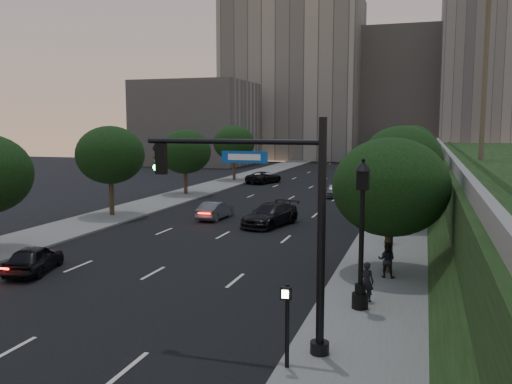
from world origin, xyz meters
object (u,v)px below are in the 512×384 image
(sedan_near_left, at_px, (34,259))
(sedan_far_left, at_px, (264,177))
(sedan_near_right, at_px, (270,215))
(sedan_far_right, at_px, (334,190))
(pedestrian_a, at_px, (367,281))
(street_lamp, at_px, (361,241))
(traffic_signal_mast, at_px, (284,233))
(pedestrian_c, at_px, (389,227))
(pedestrian_b, at_px, (387,260))
(sedan_mid_left, at_px, (215,210))

(sedan_near_left, bearing_deg, sedan_far_left, -103.90)
(sedan_near_right, bearing_deg, sedan_far_right, 97.77)
(sedan_near_left, bearing_deg, sedan_near_right, -131.52)
(sedan_far_left, relative_size, pedestrian_a, 3.28)
(sedan_far_right, bearing_deg, street_lamp, -87.63)
(sedan_far_right, bearing_deg, sedan_near_left, -114.98)
(traffic_signal_mast, height_order, sedan_near_left, traffic_signal_mast)
(sedan_near_right, bearing_deg, street_lamp, -49.00)
(sedan_near_right, distance_m, pedestrian_c, 8.91)
(pedestrian_c, bearing_deg, street_lamp, 80.07)
(street_lamp, relative_size, pedestrian_b, 3.60)
(sedan_far_right, bearing_deg, pedestrian_a, -87.08)
(traffic_signal_mast, height_order, street_lamp, traffic_signal_mast)
(sedan_near_left, height_order, pedestrian_a, pedestrian_a)
(sedan_near_right, relative_size, pedestrian_b, 3.35)
(sedan_near_right, distance_m, pedestrian_b, 13.75)
(sedan_mid_left, distance_m, pedestrian_c, 13.59)
(sedan_near_right, xyz_separation_m, pedestrian_a, (7.88, -14.43, 0.15))
(street_lamp, bearing_deg, sedan_near_left, 176.65)
(street_lamp, distance_m, sedan_near_left, 15.10)
(traffic_signal_mast, distance_m, pedestrian_b, 9.47)
(pedestrian_a, distance_m, pedestrian_c, 10.58)
(sedan_far_left, height_order, pedestrian_b, pedestrian_b)
(sedan_mid_left, height_order, pedestrian_a, pedestrian_a)
(street_lamp, xyz_separation_m, sedan_far_left, (-15.72, 40.78, -1.94))
(street_lamp, relative_size, sedan_near_right, 1.07)
(sedan_far_right, relative_size, pedestrian_c, 2.07)
(street_lamp, relative_size, sedan_far_left, 1.13)
(sedan_far_left, bearing_deg, pedestrian_a, 129.04)
(traffic_signal_mast, bearing_deg, pedestrian_c, 82.60)
(sedan_near_left, bearing_deg, sedan_far_right, -121.53)
(sedan_mid_left, bearing_deg, pedestrian_c, 160.75)
(traffic_signal_mast, xyz_separation_m, pedestrian_c, (2.05, 15.79, -2.60))
(pedestrian_a, bearing_deg, traffic_signal_mast, 84.09)
(traffic_signal_mast, xyz_separation_m, street_lamp, (1.76, 4.32, -1.04))
(pedestrian_c, bearing_deg, sedan_far_right, -80.92)
(sedan_near_right, height_order, pedestrian_a, pedestrian_a)
(sedan_mid_left, xyz_separation_m, sedan_near_right, (4.51, -1.38, 0.12))
(pedestrian_b, bearing_deg, traffic_signal_mast, 79.61)
(traffic_signal_mast, relative_size, sedan_far_right, 1.82)
(street_lamp, bearing_deg, pedestrian_c, 88.57)
(traffic_signal_mast, distance_m, sedan_near_right, 20.73)
(street_lamp, height_order, sedan_far_left, street_lamp)
(pedestrian_b, distance_m, pedestrian_c, 7.06)
(traffic_signal_mast, xyz_separation_m, sedan_near_left, (-13.18, 5.20, -3.02))
(street_lamp, distance_m, pedestrian_a, 1.94)
(sedan_far_left, xyz_separation_m, pedestrian_a, (15.85, -39.90, 0.22))
(sedan_near_left, xyz_separation_m, pedestrian_b, (15.58, 3.54, 0.27))
(sedan_near_right, bearing_deg, sedan_far_left, 121.59)
(sedan_far_left, relative_size, sedan_far_right, 1.30)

